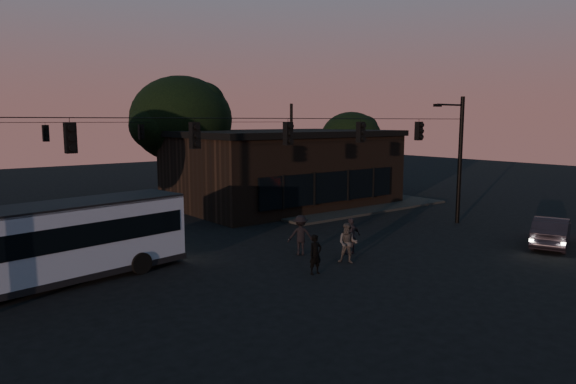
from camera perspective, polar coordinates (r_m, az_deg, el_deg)
ground at (r=20.24m, az=7.14°, el=-9.68°), size 120.00×120.00×0.00m
sidewalk_far_right at (r=38.18m, az=4.83°, el=-1.18°), size 14.00×10.00×0.15m
building at (r=37.40m, az=-0.56°, el=2.72°), size 15.40×10.41×5.40m
tree_behind at (r=39.69m, az=-11.78°, el=7.89°), size 7.60×7.60×9.43m
tree_right at (r=44.77m, az=7.02°, el=5.99°), size 5.20×5.20×6.86m
signal_rig_near at (r=22.33m, az=0.00°, el=3.68°), size 26.24×0.30×7.50m
signal_rig_far at (r=36.26m, az=-15.93°, el=4.63°), size 26.24×0.30×7.50m
bus at (r=20.97m, az=-25.38°, el=-4.97°), size 11.01×4.10×3.03m
car at (r=28.29m, az=27.20°, el=-3.92°), size 4.65×2.99×1.45m
pedestrian_a at (r=20.65m, az=3.07°, el=-6.93°), size 0.61×0.41×1.62m
pedestrian_b at (r=22.33m, az=6.65°, el=-5.66°), size 1.05×1.08×1.75m
pedestrian_c at (r=23.83m, az=7.02°, el=-4.88°), size 1.03×0.52×1.69m
pedestrian_d at (r=23.54m, az=1.41°, el=-4.80°), size 1.36×1.21×1.83m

